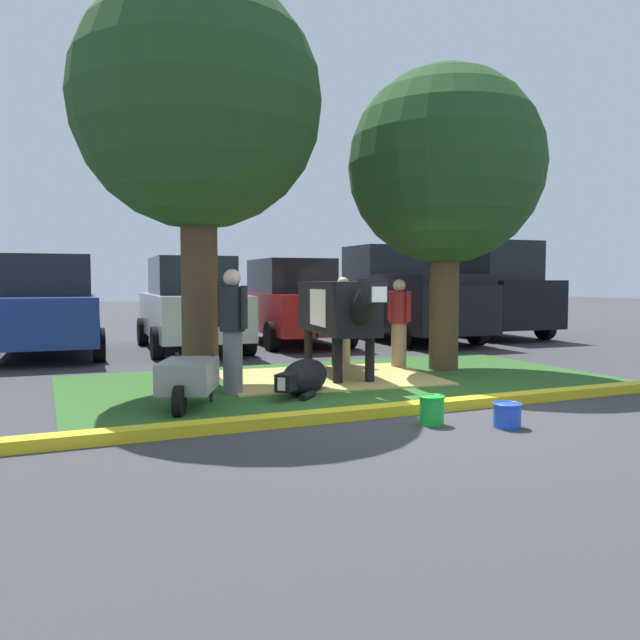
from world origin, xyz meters
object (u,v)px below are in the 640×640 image
Objects in this scene: shade_tree_left at (197,107)px; sedan_red at (291,303)px; person_visitor_far at (399,321)px; bucket_green at (432,409)px; calf_lying at (304,378)px; person_visitor_near at (343,319)px; wheelbarrow at (188,377)px; sedan_silver at (191,305)px; suv_black at (480,289)px; person_handler at (233,328)px; cow_holstein at (339,308)px; sedan_blue at (49,307)px; pickup_truck_black at (402,296)px; shade_tree_right at (446,168)px; bucket_blue at (507,414)px.

shade_tree_left is 1.28× the size of sedan_red.
bucket_green is (-1.87, -3.84, -0.66)m from person_visitor_far.
person_visitor_near reaches higher than calf_lying.
shade_tree_left reaches higher than calf_lying.
wheelbarrow is at bearing -108.38° from shade_tree_left.
shade_tree_left is at bearing -100.80° from sedan_silver.
person_visitor_far is at bearing -138.65° from suv_black.
sedan_red is 0.96× the size of suv_black.
sedan_silver reaches higher than person_handler.
shade_tree_left is 3.60m from cow_holstein.
sedan_blue reaches higher than wheelbarrow.
sedan_silver is 0.82× the size of pickup_truck_black.
wheelbarrow is 9.45m from pickup_truck_black.
shade_tree_right reaches higher than pickup_truck_black.
shade_tree_right is at bearing 64.41° from bucket_blue.
bucket_green is at bearing -63.08° from shade_tree_left.
calf_lying is at bearing -157.86° from shade_tree_right.
person_visitor_far is at bearing -58.52° from sedan_silver.
suv_black reaches higher than pickup_truck_black.
sedan_blue is at bearing 116.10° from calf_lying.
person_visitor_near is at bearing 22.18° from shade_tree_left.
shade_tree_right reaches higher than bucket_blue.
calf_lying is (-1.09, -1.22, -0.85)m from cow_holstein.
person_visitor_far reaches higher than bucket_blue.
shade_tree_left is 3.43× the size of person_handler.
person_visitor_far is at bearing -88.23° from sedan_red.
person_visitor_far is 4.55m from wheelbarrow.
pickup_truck_black is (2.75, 4.51, 0.29)m from person_visitor_far.
suv_black is at bearing -1.59° from sedan_red.
cow_holstein is 8.46m from suv_black.
bucket_green is 0.07× the size of sedan_red.
wheelbarrow is 3.65m from bucket_blue.
sedan_red is 0.82× the size of pickup_truck_black.
person_visitor_far is 5.04× the size of bucket_blue.
sedan_silver is 2.55m from sedan_red.
bucket_blue is 11.12m from suv_black.
shade_tree_left is at bearing 116.92° from bucket_green.
sedan_red is (-0.75, 5.29, -2.41)m from shade_tree_right.
shade_tree_left is 4.20m from shade_tree_right.
shade_tree_left reaches higher than person_handler.
cow_holstein reaches higher than wheelbarrow.
suv_black is (6.69, 5.17, 0.18)m from cow_holstein.
person_visitor_near is at bearing 37.52° from person_handler.
sedan_red is (3.18, 6.14, 0.08)m from person_handler.
person_visitor_far is 4.32m from bucket_green.
shade_tree_right is 8.22m from sedan_blue.
calf_lying is at bearing -88.29° from sedan_silver.
bucket_green is at bearing -126.18° from shade_tree_right.
shade_tree_right is 3.28× the size of person_visitor_far.
shade_tree_left reaches higher than sedan_blue.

